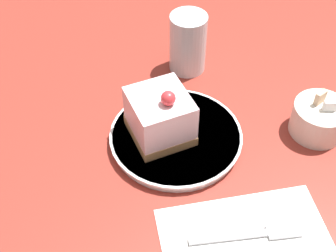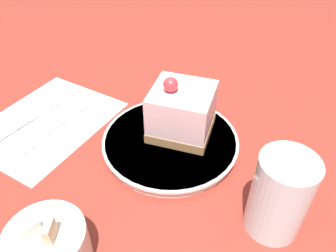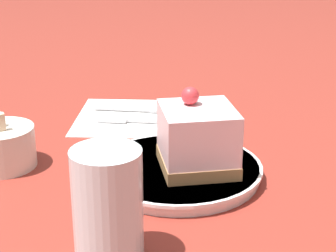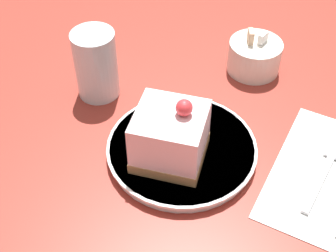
{
  "view_description": "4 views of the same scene",
  "coord_description": "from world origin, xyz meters",
  "px_view_note": "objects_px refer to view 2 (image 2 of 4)",
  "views": [
    {
      "loc": [
        0.42,
        -0.19,
        0.56
      ],
      "look_at": [
        -0.02,
        -0.0,
        0.06
      ],
      "focal_mm": 50.0,
      "sensor_mm": 36.0,
      "label": 1
    },
    {
      "loc": [
        -0.15,
        0.37,
        0.36
      ],
      "look_at": [
        -0.03,
        0.03,
        0.05
      ],
      "focal_mm": 35.0,
      "sensor_mm": 36.0,
      "label": 2
    },
    {
      "loc": [
        -0.66,
        0.12,
        0.31
      ],
      "look_at": [
        -0.02,
        0.02,
        0.06
      ],
      "focal_mm": 60.0,
      "sensor_mm": 36.0,
      "label": 3
    },
    {
      "loc": [
        0.07,
        -0.41,
        0.5
      ],
      "look_at": [
        -0.05,
        0.0,
        0.06
      ],
      "focal_mm": 50.0,
      "sensor_mm": 36.0,
      "label": 4
    }
  ],
  "objects_px": {
    "plate": "(170,142)",
    "drinking_glass": "(280,196)",
    "fork": "(50,130)",
    "knife": "(44,111)",
    "cake_slice": "(182,111)",
    "sugar_bowl": "(49,247)"
  },
  "relations": [
    {
      "from": "plate",
      "to": "sugar_bowl",
      "type": "relative_size",
      "value": 2.4
    },
    {
      "from": "cake_slice",
      "to": "fork",
      "type": "xyz_separation_m",
      "value": [
        0.21,
        0.05,
        -0.05
      ]
    },
    {
      "from": "plate",
      "to": "fork",
      "type": "distance_m",
      "value": 0.2
    },
    {
      "from": "plate",
      "to": "drinking_glass",
      "type": "relative_size",
      "value": 1.9
    },
    {
      "from": "sugar_bowl",
      "to": "drinking_glass",
      "type": "bearing_deg",
      "value": -150.85
    },
    {
      "from": "knife",
      "to": "drinking_glass",
      "type": "height_order",
      "value": "drinking_glass"
    },
    {
      "from": "fork",
      "to": "knife",
      "type": "distance_m",
      "value": 0.06
    },
    {
      "from": "fork",
      "to": "sugar_bowl",
      "type": "distance_m",
      "value": 0.23
    },
    {
      "from": "plate",
      "to": "knife",
      "type": "xyz_separation_m",
      "value": [
        0.24,
        -0.01,
        -0.0
      ]
    },
    {
      "from": "cake_slice",
      "to": "knife",
      "type": "height_order",
      "value": "cake_slice"
    },
    {
      "from": "plate",
      "to": "sugar_bowl",
      "type": "distance_m",
      "value": 0.23
    },
    {
      "from": "drinking_glass",
      "to": "knife",
      "type": "bearing_deg",
      "value": -14.3
    },
    {
      "from": "drinking_glass",
      "to": "sugar_bowl",
      "type": "bearing_deg",
      "value": 29.15
    },
    {
      "from": "knife",
      "to": "plate",
      "type": "bearing_deg",
      "value": -167.0
    },
    {
      "from": "drinking_glass",
      "to": "plate",
      "type": "bearing_deg",
      "value": -29.74
    },
    {
      "from": "knife",
      "to": "cake_slice",
      "type": "bearing_deg",
      "value": -161.8
    },
    {
      "from": "knife",
      "to": "sugar_bowl",
      "type": "xyz_separation_m",
      "value": [
        -0.17,
        0.23,
        0.02
      ]
    },
    {
      "from": "fork",
      "to": "sugar_bowl",
      "type": "height_order",
      "value": "sugar_bowl"
    },
    {
      "from": "plate",
      "to": "fork",
      "type": "bearing_deg",
      "value": 8.92
    },
    {
      "from": "plate",
      "to": "knife",
      "type": "height_order",
      "value": "plate"
    },
    {
      "from": "knife",
      "to": "sugar_bowl",
      "type": "distance_m",
      "value": 0.29
    },
    {
      "from": "sugar_bowl",
      "to": "knife",
      "type": "bearing_deg",
      "value": -52.98
    }
  ]
}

